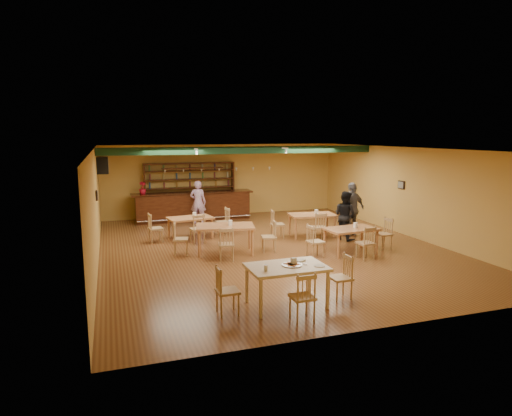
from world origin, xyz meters
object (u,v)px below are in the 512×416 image
object	(u,v)px
dining_table_d	(351,241)
near_table	(286,286)
dining_table_a	(190,228)
patron_bar	(198,202)
patron_right_a	(345,215)
dining_table_b	(312,225)
bar_counter	(193,206)
dining_table_c	(225,239)

from	to	relation	value
dining_table_d	near_table	world-z (taller)	near_table
dining_table_a	patron_bar	bearing A→B (deg)	64.37
patron_right_a	near_table	bearing A→B (deg)	117.53
dining_table_b	patron_bar	size ratio (longest dim) A/B	0.90
dining_table_a	patron_bar	world-z (taller)	patron_bar
bar_counter	dining_table_d	size ratio (longest dim) A/B	3.24
dining_table_d	near_table	size ratio (longest dim) A/B	0.95
near_table	patron_bar	distance (m)	8.82
bar_counter	dining_table_c	xyz separation A→B (m)	(-0.04, -5.34, -0.15)
patron_right_a	bar_counter	bearing A→B (deg)	17.57
bar_counter	near_table	xyz separation A→B (m)	(0.13, -9.63, -0.15)
patron_right_a	dining_table_b	bearing A→B (deg)	22.70
dining_table_d	patron_right_a	world-z (taller)	patron_right_a
dining_table_d	near_table	bearing A→B (deg)	-141.47
dining_table_a	dining_table_d	distance (m)	5.27
dining_table_a	patron_bar	distance (m)	2.50
near_table	dining_table_d	bearing A→B (deg)	43.10
dining_table_c	bar_counter	bearing A→B (deg)	101.55
dining_table_c	patron_bar	size ratio (longest dim) A/B	0.99
patron_bar	patron_right_a	distance (m)	5.77
bar_counter	dining_table_d	bearing A→B (deg)	-61.94
dining_table_a	patron_right_a	distance (m)	5.11
dining_table_a	near_table	distance (m)	6.51
dining_table_b	dining_table_a	bearing A→B (deg)	173.34
bar_counter	patron_bar	bearing A→B (deg)	-87.01
bar_counter	dining_table_d	xyz separation A→B (m)	(3.44, -6.46, -0.19)
bar_counter	dining_table_c	bearing A→B (deg)	-90.43
near_table	patron_right_a	xyz separation A→B (m)	(3.98, 4.71, 0.39)
dining_table_b	patron_bar	distance (m)	4.66
bar_counter	patron_right_a	size ratio (longest dim) A/B	2.98
dining_table_c	patron_right_a	world-z (taller)	patron_right_a
dining_table_a	dining_table_d	xyz separation A→B (m)	(4.12, -3.29, 0.01)
dining_table_d	patron_right_a	bearing A→B (deg)	61.29
near_table	patron_right_a	distance (m)	6.18
bar_counter	dining_table_a	size ratio (longest dim) A/B	3.35
dining_table_b	patron_right_a	distance (m)	1.21
dining_table_d	patron_bar	world-z (taller)	patron_bar
bar_counter	patron_right_a	bearing A→B (deg)	-50.12
dining_table_b	dining_table_d	world-z (taller)	dining_table_b
patron_bar	patron_right_a	size ratio (longest dim) A/B	1.05
dining_table_d	dining_table_b	bearing A→B (deg)	87.99
dining_table_a	patron_right_a	bearing A→B (deg)	-28.66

